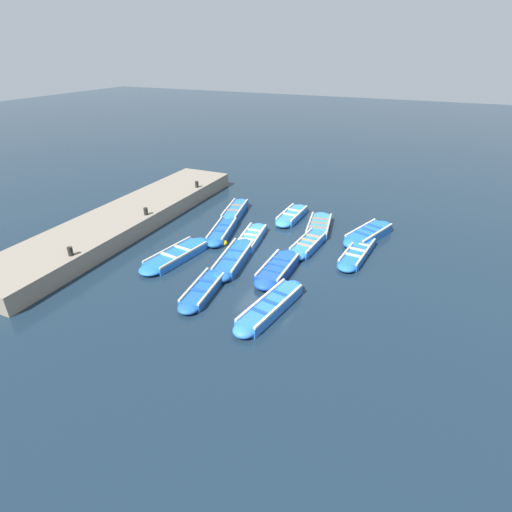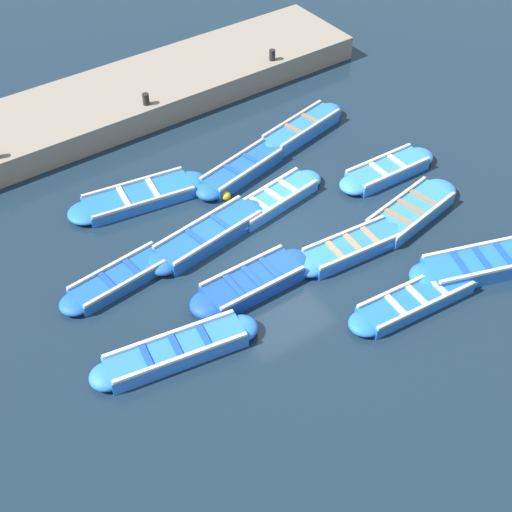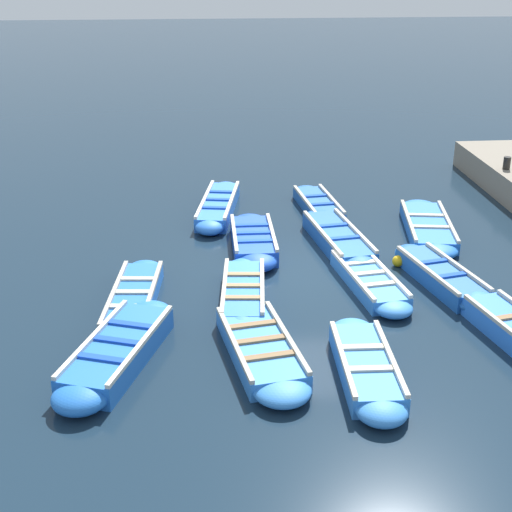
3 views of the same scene
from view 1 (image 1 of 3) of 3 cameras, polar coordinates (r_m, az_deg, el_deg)
name	(u,v)px [view 1 (image 1 of 3)]	position (r m, az deg, el deg)	size (l,w,h in m)	color
ground_plane	(271,255)	(17.27, 2.09, 0.20)	(120.00, 120.00, 0.00)	#162838
boat_far_corner	(278,269)	(15.81, 3.12, -1.85)	(0.98, 3.29, 0.44)	#1947B7
boat_outer_left	(235,211)	(21.43, -3.02, 6.43)	(1.42, 3.52, 0.44)	blue
boat_outer_right	(319,226)	(19.87, 8.97, 4.25)	(1.52, 3.64, 0.39)	#3884E0
boat_bow_out	(270,307)	(13.63, 2.08, -7.24)	(1.37, 3.87, 0.42)	blue
boat_stern_in	(251,238)	(18.44, -0.71, 2.63)	(1.22, 3.38, 0.36)	#3884E0
boat_centre	(234,259)	(16.58, -3.22, -0.36)	(1.33, 3.81, 0.43)	#1E59AD
boat_tucked	(309,244)	(17.97, 7.53, 1.74)	(1.05, 3.33, 0.40)	blue
boat_end_of_row	(176,255)	(17.22, -11.31, 0.10)	(1.55, 3.97, 0.36)	blue
boat_drifting	(292,215)	(20.96, 5.17, 5.79)	(0.94, 3.20, 0.40)	#3884E0
boat_inner_gap	(222,231)	(19.08, -4.87, 3.53)	(1.42, 3.39, 0.42)	#1E59AD
boat_mid_row	(357,253)	(17.61, 14.26, 0.45)	(1.07, 3.66, 0.37)	blue
boat_broadside	(369,234)	(19.40, 15.80, 3.02)	(2.04, 3.73, 0.46)	blue
boat_alongside	(204,289)	(14.72, -7.50, -4.72)	(1.06, 3.25, 0.35)	#1E59AD
quay_wall	(127,218)	(21.01, -17.93, 5.18)	(3.18, 15.55, 0.77)	gray
bollard_north	(197,184)	(23.53, -8.46, 10.09)	(0.20, 0.20, 0.35)	black
bollard_mid_north	(146,211)	(20.03, -15.47, 6.17)	(0.20, 0.20, 0.35)	black
bollard_mid_south	(70,251)	(17.08, -25.00, 0.61)	(0.20, 0.20, 0.35)	black
buoy_orange_near	(225,243)	(18.05, -4.51, 1.87)	(0.25, 0.25, 0.25)	#EAB214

